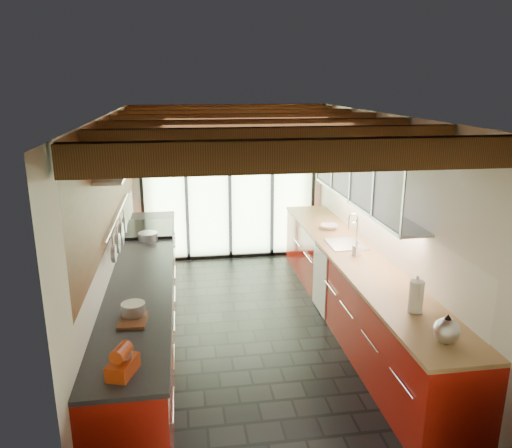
# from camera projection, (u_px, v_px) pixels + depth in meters

# --- Properties ---
(ground) EXTENTS (5.50, 5.50, 0.00)m
(ground) POSITION_uv_depth(u_px,v_px,m) (253.00, 331.00, 6.14)
(ground) COLOR black
(ground) RESTS_ON ground
(room_shell) EXTENTS (5.50, 5.50, 5.50)m
(room_shell) POSITION_uv_depth(u_px,v_px,m) (253.00, 200.00, 5.69)
(room_shell) COLOR silver
(room_shell) RESTS_ON ground
(ceiling_beams) EXTENTS (3.14, 5.06, 4.90)m
(ceiling_beams) POSITION_uv_depth(u_px,v_px,m) (248.00, 125.00, 5.82)
(ceiling_beams) COLOR #593316
(ceiling_beams) RESTS_ON ground
(glass_door) EXTENTS (2.95, 0.10, 2.90)m
(glass_door) POSITION_uv_depth(u_px,v_px,m) (229.00, 163.00, 8.25)
(glass_door) COLOR #C6EAAD
(glass_door) RESTS_ON ground
(left_counter) EXTENTS (0.68, 5.00, 0.92)m
(left_counter) POSITION_uv_depth(u_px,v_px,m) (145.00, 303.00, 5.83)
(left_counter) COLOR #99160B
(left_counter) RESTS_ON ground
(range_stove) EXTENTS (0.66, 0.90, 0.97)m
(range_stove) POSITION_uv_depth(u_px,v_px,m) (151.00, 260.00, 7.21)
(range_stove) COLOR silver
(range_stove) RESTS_ON ground
(right_counter) EXTENTS (0.68, 5.00, 0.92)m
(right_counter) POSITION_uv_depth(u_px,v_px,m) (354.00, 290.00, 6.20)
(right_counter) COLOR #99160B
(right_counter) RESTS_ON ground
(sink_assembly) EXTENTS (0.45, 0.52, 0.43)m
(sink_assembly) POSITION_uv_depth(u_px,v_px,m) (347.00, 242.00, 6.44)
(sink_assembly) COLOR silver
(sink_assembly) RESTS_ON right_counter
(upper_cabinets_right) EXTENTS (0.34, 3.00, 3.00)m
(upper_cabinets_right) POSITION_uv_depth(u_px,v_px,m) (364.00, 175.00, 6.12)
(upper_cabinets_right) COLOR silver
(upper_cabinets_right) RESTS_ON ground
(left_wall_fixtures) EXTENTS (0.28, 2.60, 0.96)m
(left_wall_fixtures) POSITION_uv_depth(u_px,v_px,m) (121.00, 182.00, 5.55)
(left_wall_fixtures) COLOR silver
(left_wall_fixtures) RESTS_ON ground
(stand_mixer) EXTENTS (0.23, 0.30, 0.24)m
(stand_mixer) POSITION_uv_depth(u_px,v_px,m) (123.00, 362.00, 3.58)
(stand_mixer) COLOR #B9370E
(stand_mixer) RESTS_ON left_counter
(pot_large) EXTENTS (0.24, 0.24, 0.14)m
(pot_large) POSITION_uv_depth(u_px,v_px,m) (133.00, 310.00, 4.45)
(pot_large) COLOR silver
(pot_large) RESTS_ON left_counter
(pot_small) EXTENTS (0.28, 0.28, 0.10)m
(pot_small) POSITION_uv_depth(u_px,v_px,m) (148.00, 236.00, 6.64)
(pot_small) COLOR silver
(pot_small) RESTS_ON left_counter
(cutting_board) EXTENTS (0.25, 0.34, 0.03)m
(cutting_board) POSITION_uv_depth(u_px,v_px,m) (133.00, 320.00, 4.39)
(cutting_board) COLOR brown
(cutting_board) RESTS_ON left_counter
(kettle) EXTENTS (0.25, 0.29, 0.26)m
(kettle) POSITION_uv_depth(u_px,v_px,m) (447.00, 329.00, 4.02)
(kettle) COLOR silver
(kettle) RESTS_ON right_counter
(paper_towel) EXTENTS (0.16, 0.16, 0.36)m
(paper_towel) POSITION_uv_depth(u_px,v_px,m) (416.00, 297.00, 4.53)
(paper_towel) COLOR white
(paper_towel) RESTS_ON right_counter
(soap_bottle) EXTENTS (0.10, 0.10, 0.18)m
(soap_bottle) POSITION_uv_depth(u_px,v_px,m) (357.00, 248.00, 6.03)
(soap_bottle) COLOR silver
(soap_bottle) RESTS_ON right_counter
(bowl) EXTENTS (0.31, 0.31, 0.06)m
(bowl) POSITION_uv_depth(u_px,v_px,m) (329.00, 227.00, 7.14)
(bowl) COLOR silver
(bowl) RESTS_ON right_counter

